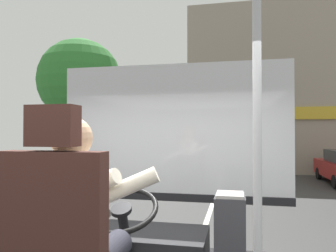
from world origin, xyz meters
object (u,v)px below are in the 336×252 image
(handrail_pole, at_px, (257,161))
(parked_car_green, at_px, (314,157))
(fare_box, at_px, (230,251))
(parked_car_black, at_px, (305,152))
(bus_driver, at_px, (77,221))

(handrail_pole, height_order, parked_car_green, handrail_pole)
(handrail_pole, bearing_deg, fare_box, 103.71)
(parked_car_black, bearing_deg, handrail_pole, -101.54)
(handrail_pole, xyz_separation_m, parked_car_black, (4.62, 22.61, -1.25))
(fare_box, bearing_deg, parked_car_green, 75.93)
(handrail_pole, xyz_separation_m, parked_car_green, (4.16, 17.79, -1.23))
(parked_car_green, bearing_deg, parked_car_black, 84.60)
(handrail_pole, bearing_deg, bus_driver, -168.38)
(bus_driver, bearing_deg, parked_car_green, 74.33)
(parked_car_green, xyz_separation_m, parked_car_black, (0.46, 4.82, -0.03))
(bus_driver, relative_size, handrail_pole, 0.38)
(bus_driver, relative_size, parked_car_black, 0.19)
(bus_driver, height_order, parked_car_black, bus_driver)
(handrail_pole, xyz_separation_m, fare_box, (-0.15, 0.61, -0.67))
(fare_box, bearing_deg, bus_driver, -133.04)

